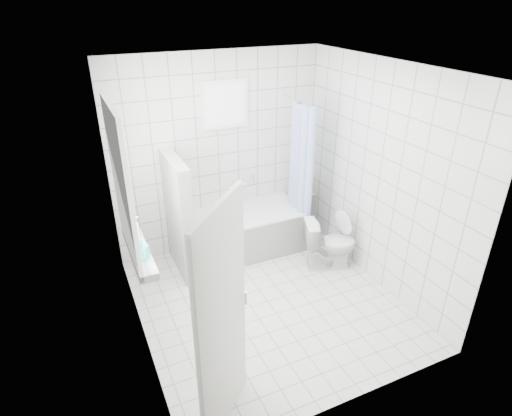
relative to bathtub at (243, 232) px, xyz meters
name	(u,v)px	position (x,y,z in m)	size (l,w,h in m)	color
ground	(268,301)	(-0.17, -1.13, -0.29)	(3.00, 3.00, 0.00)	white
ceiling	(271,68)	(-0.17, -1.13, 2.31)	(3.00, 3.00, 0.00)	white
wall_back	(219,155)	(-0.17, 0.37, 1.01)	(2.80, 0.02, 2.60)	white
wall_front	(359,282)	(-0.17, -2.62, 1.01)	(2.80, 0.02, 2.60)	white
wall_left	(129,229)	(-1.57, -1.13, 1.01)	(0.02, 3.00, 2.60)	white
wall_right	(379,178)	(1.23, -1.13, 1.01)	(0.02, 3.00, 2.60)	white
window_left	(124,185)	(-1.53, -0.83, 1.31)	(0.01, 0.90, 1.40)	white
window_back	(225,105)	(-0.07, 0.33, 1.66)	(0.50, 0.01, 0.50)	white
window_sill	(139,252)	(-1.48, -0.83, 0.57)	(0.18, 1.02, 0.08)	white
door	(223,325)	(-1.14, -2.32, 0.71)	(0.04, 0.80, 2.00)	silver
bathtub	(243,232)	(0.00, 0.00, 0.00)	(1.61, 0.77, 0.58)	white
partition_wall	(179,216)	(-0.87, -0.05, 0.46)	(0.15, 0.85, 1.50)	white
tiled_ledge	(301,210)	(1.05, 0.25, -0.02)	(0.40, 0.24, 0.55)	white
toilet	(330,244)	(0.86, -0.81, 0.04)	(0.37, 0.66, 0.67)	white
curtain_rod	(297,100)	(0.74, -0.03, 1.71)	(0.02, 0.02, 0.80)	silver
shower_curtain	(299,172)	(0.74, -0.16, 0.81)	(0.14, 0.48, 1.78)	#4A69DA
tub_faucet	(240,184)	(0.10, 0.33, 0.56)	(0.18, 0.06, 0.06)	silver
sill_bottles	(137,235)	(-1.47, -0.76, 0.73)	(0.13, 0.62, 0.27)	#34EEE0
ledge_bottles	(304,188)	(1.05, 0.20, 0.37)	(0.17, 0.17, 0.25)	gold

